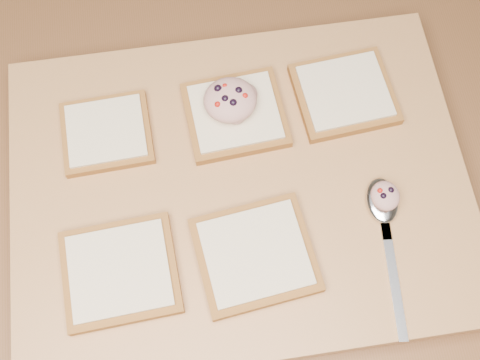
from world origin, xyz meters
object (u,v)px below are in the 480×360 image
Objects in this scene: bread_far_center at (235,114)px; tuna_salad_dollop at (230,100)px; cutting_board at (240,189)px; spoon at (384,212)px.

tuna_salad_dollop is at bearing 120.32° from bread_far_center.
spoon is at bearing -21.21° from cutting_board.
bread_far_center reaches higher than spoon.
cutting_board is at bearing -94.62° from bread_far_center.
cutting_board is 0.09m from bread_far_center.
spoon is at bearing -45.02° from tuna_salad_dollop.
spoon reaches higher than cutting_board.
bread_far_center is at bearing 135.62° from spoon.
tuna_salad_dollop is 0.23m from spoon.
tuna_salad_dollop reaches higher than cutting_board.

